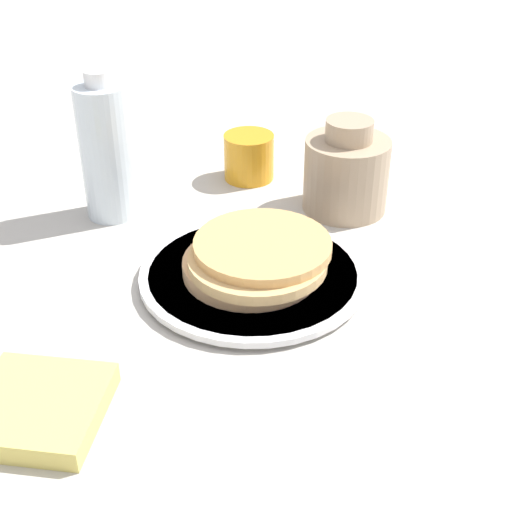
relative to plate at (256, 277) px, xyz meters
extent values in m
plane|color=#BCB7AD|center=(0.01, 0.00, -0.01)|extent=(4.00, 4.00, 0.00)
cylinder|color=white|center=(0.00, 0.00, 0.00)|extent=(0.22, 0.22, 0.01)
cylinder|color=white|center=(0.00, 0.00, 0.00)|extent=(0.24, 0.24, 0.01)
cylinder|color=tan|center=(0.00, 0.00, 0.01)|extent=(0.15, 0.15, 0.02)
cylinder|color=tan|center=(-0.01, -0.01, 0.03)|extent=(0.15, 0.15, 0.01)
cylinder|color=tan|center=(0.01, 0.00, 0.04)|extent=(0.15, 0.15, 0.01)
cylinder|color=orange|center=(0.20, 0.16, 0.02)|extent=(0.07, 0.07, 0.06)
cylinder|color=tan|center=(0.20, 0.01, 0.04)|extent=(0.11, 0.11, 0.09)
cylinder|color=tan|center=(0.20, 0.01, 0.10)|extent=(0.06, 0.06, 0.03)
cylinder|color=silver|center=(0.02, 0.24, 0.08)|extent=(0.06, 0.06, 0.16)
cylinder|color=white|center=(0.02, 0.24, 0.17)|extent=(0.03, 0.03, 0.02)
cube|color=#E5D166|center=(-0.27, 0.02, 0.00)|extent=(0.15, 0.14, 0.02)
camera|label=1|loc=(-0.50, -0.38, 0.42)|focal=50.00mm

